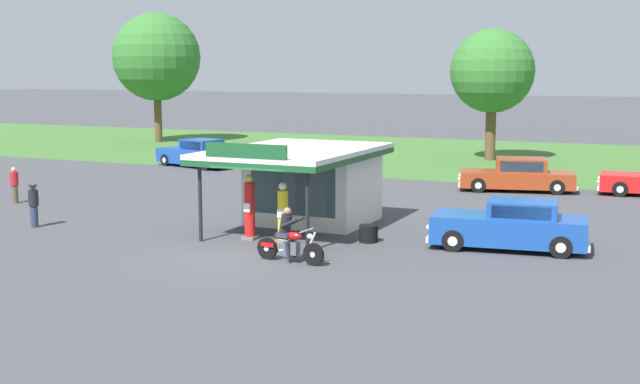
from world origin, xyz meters
name	(u,v)px	position (x,y,z in m)	size (l,w,h in m)	color
ground_plane	(235,253)	(0.00, 0.00, 0.00)	(300.00, 300.00, 0.00)	#424247
grass_verge_strip	(476,157)	(0.00, 30.00, 0.00)	(120.00, 24.00, 0.01)	#3D6B2D
service_station_kiosk	(309,179)	(0.00, 5.24, 1.62)	(4.67, 6.92, 3.23)	silver
gas_pump_nearside	(250,210)	(-0.60, 1.99, 0.97)	(0.44, 0.44, 2.11)	slate
gas_pump_offside	(283,215)	(0.60, 1.99, 0.88)	(0.44, 0.44, 1.93)	slate
motorcycle_with_rider	(289,240)	(1.98, -0.38, 0.65)	(2.20, 0.70, 1.58)	black
featured_classic_sedan	(511,226)	(7.39, 3.93, 0.71)	(4.96, 2.34, 1.53)	#19479E
parked_car_back_row_far_left	(198,154)	(-12.99, 18.32, 0.70)	(5.38, 3.15, 1.56)	#19479E
parked_car_back_row_centre_right	(327,160)	(-5.11, 18.49, 0.69)	(5.26, 2.39, 1.50)	beige
parked_car_back_row_left	(518,176)	(5.19, 16.35, 0.68)	(5.44, 3.01, 1.49)	#993819
bystander_admiring_sedan	(34,204)	(-8.45, 0.72, 0.80)	(0.34, 0.34, 1.51)	#2D3351
bystander_chatting_near_pumps	(14,184)	(-12.93, 4.42, 0.77)	(0.34, 0.34, 1.48)	brown
tree_oak_distant_spare	(155,59)	(-24.26, 30.48, 6.18)	(6.47, 6.47, 9.54)	brown
tree_oak_right	(494,72)	(1.24, 28.57, 5.23)	(4.99, 4.99, 7.82)	brown
spare_tire_stack	(368,234)	(3.06, 3.15, 0.27)	(0.60, 0.60, 0.54)	black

